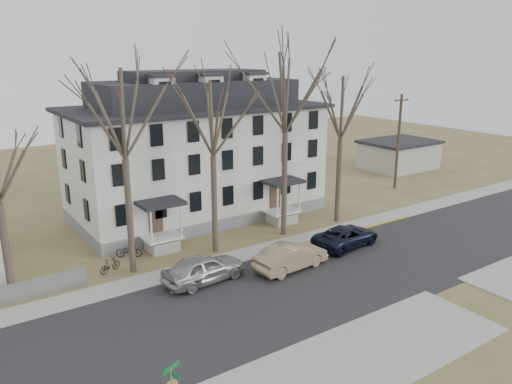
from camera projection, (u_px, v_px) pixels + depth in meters
ground at (369, 285)px, 29.86m from camera, size 120.00×120.00×0.00m
main_road at (346, 273)px, 31.45m from camera, size 120.00×10.00×0.04m
far_sidewalk at (288, 244)px, 36.23m from camera, size 120.00×2.00×0.08m
near_sidewalk_left at (326, 375)px, 21.55m from camera, size 20.00×5.00×0.08m
yellow_curb at (346, 234)px, 38.22m from camera, size 14.00×0.25×0.06m
boarding_house at (197, 152)px, 41.60m from camera, size 20.80×12.36×12.05m
distant_building at (399, 154)px, 59.42m from camera, size 8.50×6.50×3.35m
tree_far_left at (122, 108)px, 28.89m from camera, size 8.40×8.40×13.72m
tree_mid_left at (212, 113)px, 32.34m from camera, size 7.80×7.80×12.74m
tree_center at (286, 87)px, 35.20m from camera, size 9.00×9.00×14.70m
tree_mid_right at (342, 103)px, 38.58m from camera, size 7.80×7.80×12.74m
utility_pole_far at (398, 141)px, 49.70m from camera, size 2.00×0.28×9.50m
car_silver at (204, 269)px, 29.99m from camera, size 5.32×2.50×1.76m
car_tan at (291, 257)px, 31.80m from camera, size 5.23×2.19×1.68m
car_navy at (346, 237)px, 35.58m from camera, size 5.53×2.99×1.47m
bicycle_left at (129, 251)px, 33.69m from camera, size 1.84×1.47×0.93m
bicycle_right at (110, 266)px, 31.39m from camera, size 1.63×1.02×0.95m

